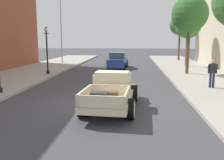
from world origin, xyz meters
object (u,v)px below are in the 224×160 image
street_lamp_far (47,47)px  flagpole (63,15)px  pedestrian_sidewalk_right (212,72)px  hotrod_truck_cream (112,90)px  car_background_blue (118,61)px  street_tree_farthest (180,25)px  street_tree_second (190,14)px  street_tree_third (188,26)px

street_lamp_far → flagpole: 9.88m
street_lamp_far → pedestrian_sidewalk_right: bearing=-22.7°
hotrod_truck_cream → pedestrian_sidewalk_right: bearing=36.7°
hotrod_truck_cream → car_background_blue: size_ratio=1.14×
pedestrian_sidewalk_right → flagpole: 19.76m
flagpole → street_tree_farthest: (14.49, 5.17, -0.92)m
street_tree_second → pedestrian_sidewalk_right: bearing=-88.5°
pedestrian_sidewalk_right → street_lamp_far: bearing=157.3°
flagpole → street_tree_third: (13.94, -2.46, -1.44)m
street_tree_second → street_tree_farthest: (1.64, 13.20, -0.13)m
hotrod_truck_cream → street_tree_second: 12.31m
pedestrian_sidewalk_right → street_tree_second: 7.22m
car_background_blue → street_lamp_far: 8.13m
street_tree_second → street_tree_third: (1.09, 5.57, -0.64)m
street_tree_farthest → pedestrian_sidewalk_right: bearing=-94.4°
hotrod_truck_cream → street_tree_third: 17.44m
pedestrian_sidewalk_right → flagpole: (-13.01, 14.11, 4.68)m
pedestrian_sidewalk_right → hotrod_truck_cream: bearing=-143.3°
pedestrian_sidewalk_right → street_tree_farthest: bearing=85.6°
car_background_blue → street_tree_third: 8.08m
pedestrian_sidewalk_right → street_tree_farthest: 19.70m
hotrod_truck_cream → street_tree_second: (5.39, 10.23, 4.22)m
flagpole → street_tree_second: (12.85, -8.03, -0.79)m
street_tree_second → street_tree_third: bearing=79.0°
pedestrian_sidewalk_right → flagpole: flagpole is taller
pedestrian_sidewalk_right → flagpole: bearing=132.7°
street_lamp_far → street_tree_farthest: street_tree_farthest is taller
hotrod_truck_cream → street_tree_farthest: size_ratio=0.82×
hotrod_truck_cream → flagpole: bearing=112.2°
street_tree_third → street_tree_farthest: size_ratio=0.90×
street_tree_second → street_tree_farthest: size_ratio=1.03×
car_background_blue → street_tree_second: size_ratio=0.69×
hotrod_truck_cream → pedestrian_sidewalk_right: 6.94m
street_tree_third → car_background_blue: bearing=-172.6°
pedestrian_sidewalk_right → street_tree_third: bearing=85.5°
car_background_blue → street_lamp_far: street_lamp_far is taller
hotrod_truck_cream → street_lamp_far: (-6.18, 9.06, 1.63)m
street_tree_second → street_tree_third: street_tree_second is taller
street_lamp_far → street_tree_farthest: 19.67m
street_lamp_far → street_tree_farthest: size_ratio=0.63×
flagpole → street_tree_third: flagpole is taller
hotrod_truck_cream → street_tree_farthest: bearing=73.3°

